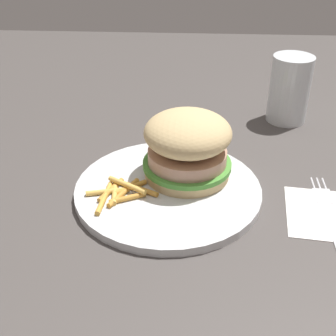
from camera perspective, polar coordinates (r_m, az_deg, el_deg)
The scene contains 7 objects.
ground_plane at distance 0.64m, azimuth -1.66°, elevation -2.26°, with size 1.60×1.60×0.00m, color #47423F.
plate at distance 0.62m, azimuth 0.00°, elevation -2.84°, with size 0.26×0.26×0.01m, color silver.
sandwich at distance 0.62m, azimuth 2.50°, elevation 2.91°, with size 0.13×0.13×0.09m.
fries_pile at distance 0.60m, azimuth -6.12°, elevation -2.98°, with size 0.08×0.10×0.01m.
napkin at distance 0.62m, azimuth 19.93°, elevation -5.56°, with size 0.11×0.11×0.00m, color white.
fork at distance 0.62m, azimuth 19.94°, elevation -5.29°, with size 0.17×0.03×0.00m.
drink_glass at distance 0.83m, azimuth 15.17°, elevation 9.15°, with size 0.07×0.07×0.12m.
Camera 1 is at (0.52, 0.05, 0.36)m, focal length 47.75 mm.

